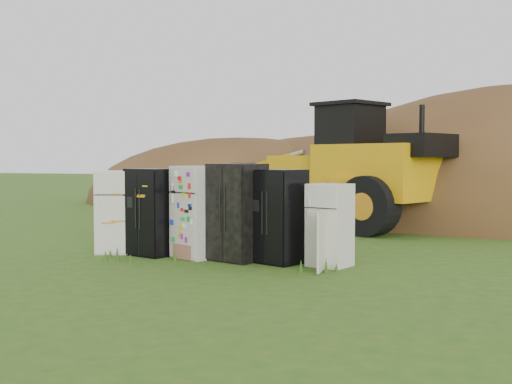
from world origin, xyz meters
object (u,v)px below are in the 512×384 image
at_px(fridge_sticker, 198,212).
at_px(fridge_black_side, 152,212).
at_px(wheel_loader, 325,165).
at_px(fridge_black_right, 279,216).
at_px(fridge_open_door, 330,225).
at_px(fridge_leftmost, 116,212).
at_px(fridge_dark_mid, 237,212).

bearing_deg(fridge_sticker, fridge_black_side, -155.02).
xyz_separation_m(fridge_black_side, wheel_loader, (1.91, 6.97, 0.91)).
height_order(fridge_sticker, fridge_black_right, fridge_sticker).
height_order(fridge_black_side, fridge_sticker, fridge_sticker).
relative_size(fridge_black_side, fridge_sticker, 0.97).
height_order(fridge_black_side, fridge_open_door, fridge_black_side).
height_order(fridge_sticker, wheel_loader, wheel_loader).
relative_size(fridge_leftmost, fridge_dark_mid, 0.92).
bearing_deg(wheel_loader, fridge_sticker, -72.34).
bearing_deg(wheel_loader, fridge_black_side, -80.62).
xyz_separation_m(fridge_sticker, fridge_black_right, (1.76, -0.03, -0.03)).
distance_m(fridge_black_side, fridge_dark_mid, 1.95).
distance_m(fridge_leftmost, fridge_black_side, 0.88).
distance_m(fridge_black_side, fridge_open_door, 3.85).
bearing_deg(fridge_black_side, wheel_loader, 90.28).
distance_m(fridge_black_side, fridge_black_right, 2.81).
distance_m(fridge_sticker, fridge_open_door, 2.80).
relative_size(fridge_leftmost, fridge_black_side, 0.97).
bearing_deg(fridge_dark_mid, fridge_open_door, 18.25).
height_order(fridge_dark_mid, fridge_black_right, fridge_dark_mid).
height_order(fridge_leftmost, fridge_black_right, fridge_black_right).
bearing_deg(wheel_loader, fridge_leftmost, -87.12).
bearing_deg(fridge_dark_mid, fridge_sticker, -164.47).
bearing_deg(fridge_dark_mid, fridge_black_side, -162.35).
bearing_deg(fridge_open_door, fridge_black_right, -164.74).
relative_size(fridge_leftmost, wheel_loader, 0.24).
height_order(fridge_dark_mid, wheel_loader, wheel_loader).
height_order(fridge_leftmost, wheel_loader, wheel_loader).
bearing_deg(fridge_leftmost, fridge_sticker, -20.53).
relative_size(fridge_open_door, wheel_loader, 0.21).
height_order(fridge_open_door, wheel_loader, wheel_loader).
bearing_deg(fridge_black_side, fridge_open_door, 15.05).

